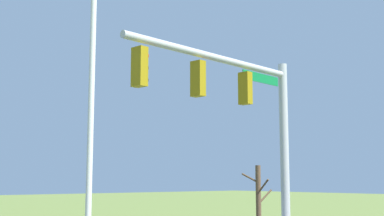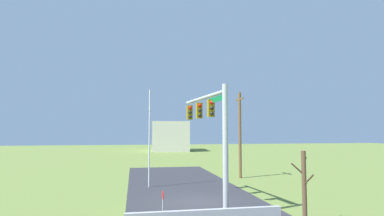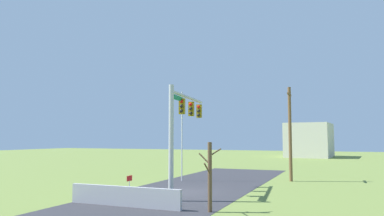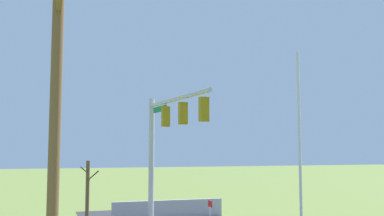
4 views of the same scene
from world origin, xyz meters
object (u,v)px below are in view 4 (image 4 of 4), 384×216
(utility_pole, at_px, (54,143))
(open_sign, at_px, (210,207))
(signal_mast, at_px, (166,133))
(flagpole, at_px, (300,155))
(bare_tree, at_px, (88,190))

(utility_pole, xyz_separation_m, open_sign, (11.39, -7.93, -3.06))
(signal_mast, distance_m, flagpole, 7.46)
(flagpole, relative_size, utility_pole, 0.95)
(signal_mast, height_order, open_sign, signal_mast)
(flagpole, bearing_deg, open_sign, 1.77)
(utility_pole, distance_m, bare_tree, 14.21)
(signal_mast, bearing_deg, utility_pole, 152.44)
(utility_pole, relative_size, open_sign, 6.23)
(utility_pole, distance_m, open_sign, 14.21)
(bare_tree, height_order, open_sign, bare_tree)
(signal_mast, bearing_deg, flagpole, -155.96)
(open_sign, bearing_deg, bare_tree, 67.28)
(utility_pole, xyz_separation_m, bare_tree, (13.88, -1.98, -2.27))
(signal_mast, relative_size, utility_pole, 0.89)
(flagpole, bearing_deg, utility_pole, 111.08)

